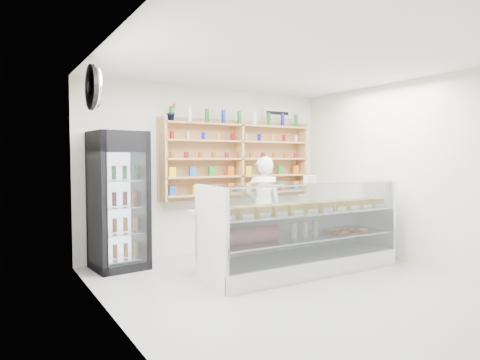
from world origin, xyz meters
TOP-DOWN VIEW (x-y plane):
  - room at (0.00, 0.00)m, footprint 5.00×5.00m
  - display_counter at (0.51, 0.64)m, footprint 2.94×0.88m
  - shop_worker at (0.66, 1.83)m, footprint 0.69×0.56m
  - drinks_cooler at (-1.67, 2.13)m, footprint 0.78×0.76m
  - wall_shelving at (0.50, 2.34)m, footprint 2.84×0.28m
  - potted_plant at (-0.75, 2.34)m, footprint 0.19×0.18m
  - security_mirror at (-2.17, 1.20)m, footprint 0.15×0.50m
  - wall_sign at (1.40, 2.47)m, footprint 0.62×0.03m

SIDE VIEW (x-z plane):
  - display_counter at x=0.51m, z-range -0.29..0.99m
  - shop_worker at x=0.66m, z-range 0.00..1.64m
  - drinks_cooler at x=-1.67m, z-range 0.00..2.00m
  - room at x=0.00m, z-range -1.10..3.90m
  - wall_shelving at x=0.50m, z-range 0.93..2.26m
  - potted_plant at x=-0.75m, z-range 2.20..2.48m
  - security_mirror at x=-2.17m, z-range 2.20..2.70m
  - wall_sign at x=1.40m, z-range 2.35..2.55m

